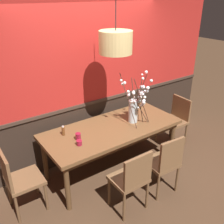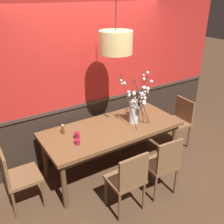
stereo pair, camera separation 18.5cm
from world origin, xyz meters
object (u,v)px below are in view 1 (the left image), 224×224
(chair_far_side_left, at_px, (65,126))
(condiment_bottle, at_px, (63,131))
(pendant_lamp, at_px, (115,42))
(dining_table, at_px, (112,132))
(chair_near_side_left, at_px, (132,178))
(candle_holder_nearer_center, at_px, (79,143))
(chair_head_west_end, at_px, (18,178))
(chair_far_side_right, at_px, (97,116))
(vase_with_blossoms, at_px, (135,107))
(candle_holder_nearer_edge, at_px, (78,136))
(chair_near_side_right, at_px, (165,162))
(chair_head_east_end, at_px, (175,118))

(chair_far_side_left, distance_m, condiment_bottle, 0.83)
(pendant_lamp, bearing_deg, dining_table, -177.68)
(dining_table, bearing_deg, condiment_bottle, 163.41)
(chair_near_side_left, height_order, candle_holder_nearer_center, chair_near_side_left)
(chair_head_west_end, relative_size, condiment_bottle, 6.18)
(chair_far_side_right, xyz_separation_m, vase_with_blossoms, (0.10, -0.94, 0.50))
(chair_far_side_left, bearing_deg, candle_holder_nearer_edge, -103.93)
(chair_far_side_right, bearing_deg, pendant_lamp, -104.72)
(pendant_lamp, bearing_deg, chair_head_west_end, -178.98)
(dining_table, xyz_separation_m, chair_head_west_end, (-1.46, -0.02, -0.17))
(vase_with_blossoms, height_order, pendant_lamp, pendant_lamp)
(chair_far_side_left, relative_size, condiment_bottle, 5.99)
(chair_far_side_right, distance_m, candle_holder_nearer_center, 1.41)
(chair_far_side_right, xyz_separation_m, pendant_lamp, (-0.23, -0.87, 1.49))
(chair_far_side_right, bearing_deg, chair_head_west_end, -152.88)
(chair_near_side_right, distance_m, chair_near_side_left, 0.59)
(chair_far_side_left, height_order, candle_holder_nearer_edge, chair_far_side_left)
(dining_table, xyz_separation_m, chair_head_east_end, (1.42, -0.02, -0.17))
(dining_table, bearing_deg, vase_with_blossoms, -10.32)
(chair_near_side_right, relative_size, chair_near_side_left, 1.01)
(chair_head_west_end, xyz_separation_m, candle_holder_nearer_center, (0.82, -0.12, 0.29))
(chair_head_east_end, xyz_separation_m, chair_near_side_left, (-1.72, -0.83, 0.00))
(candle_holder_nearer_center, relative_size, candle_holder_nearer_edge, 0.81)
(chair_far_side_left, height_order, candle_holder_nearer_center, chair_far_side_left)
(chair_far_side_left, bearing_deg, chair_near_side_right, -69.62)
(dining_table, xyz_separation_m, candle_holder_nearer_edge, (-0.59, -0.02, 0.13))
(chair_far_side_right, xyz_separation_m, chair_near_side_left, (-0.59, -1.72, -0.01))
(chair_head_east_end, height_order, candle_holder_nearer_edge, chair_head_east_end)
(candle_holder_nearer_center, xyz_separation_m, candle_holder_nearer_edge, (0.06, 0.13, 0.01))
(chair_far_side_left, distance_m, pendant_lamp, 1.81)
(chair_head_west_end, xyz_separation_m, chair_far_side_left, (1.10, 0.91, -0.01))
(chair_head_east_end, distance_m, vase_with_blossoms, 1.16)
(chair_near_side_right, relative_size, pendant_lamp, 1.03)
(chair_head_east_end, xyz_separation_m, candle_holder_nearer_center, (-2.06, -0.13, 0.29))
(chair_head_east_end, distance_m, chair_near_side_left, 1.91)
(chair_far_side_left, height_order, chair_near_side_left, chair_near_side_left)
(chair_far_side_left, xyz_separation_m, candle_holder_nearer_center, (-0.28, -1.04, 0.30))
(chair_head_east_end, xyz_separation_m, vase_with_blossoms, (-1.03, -0.05, 0.52))
(chair_near_side_left, xyz_separation_m, candle_holder_nearer_edge, (-0.28, 0.84, 0.30))
(chair_far_side_right, bearing_deg, dining_table, -108.21)
(candle_holder_nearer_edge, bearing_deg, chair_head_east_end, -0.10)
(candle_holder_nearer_center, bearing_deg, chair_far_side_right, 47.58)
(chair_far_side_right, bearing_deg, chair_head_east_end, -38.20)
(chair_near_side_left, distance_m, pendant_lamp, 1.77)
(vase_with_blossoms, height_order, condiment_bottle, vase_with_blossoms)
(dining_table, xyz_separation_m, condiment_bottle, (-0.70, 0.21, 0.15))
(chair_near_side_right, distance_m, pendant_lamp, 1.74)
(chair_head_east_end, xyz_separation_m, chair_far_side_right, (-1.13, 0.89, 0.02))
(dining_table, distance_m, chair_head_east_end, 1.43)
(condiment_bottle, height_order, pendant_lamp, pendant_lamp)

